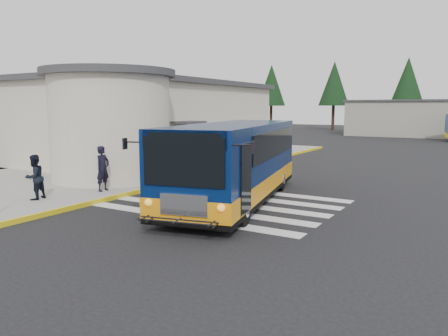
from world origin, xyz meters
The scene contains 8 objects.
ground centered at (0.00, 0.00, 0.00)m, with size 140.00×140.00×0.00m, color black.
sidewalk centered at (-9.00, 4.00, 0.07)m, with size 10.00×34.00×0.15m, color gray.
curb_strip centered at (-4.05, 4.00, 0.08)m, with size 0.12×34.00×0.16m, color yellow.
station_building centered at (-10.84, 6.91, 2.57)m, with size 12.70×18.70×4.80m.
crosswalk centered at (-0.50, -0.80, 0.01)m, with size 8.00×5.35×0.01m.
transit_bus centered at (-0.10, -0.46, 1.32)m, with size 4.95×10.07×2.76m.
pedestrian_a centered at (-5.02, -1.94, 1.01)m, with size 0.63×0.41×1.73m, color black.
pedestrian_b centered at (-5.88, -4.27, 0.93)m, with size 0.76×0.59×1.56m, color black.
Camera 1 is at (7.34, -13.65, 3.31)m, focal length 35.00 mm.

